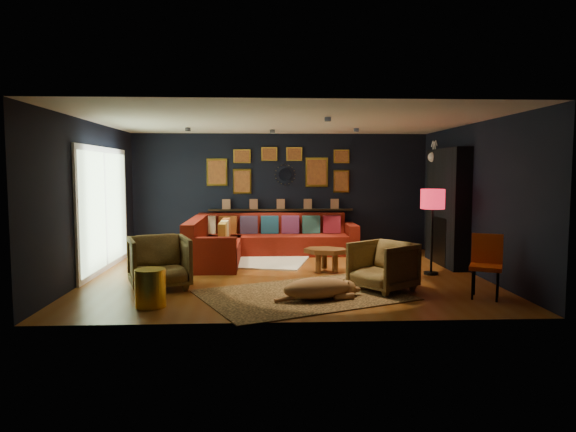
{
  "coord_description": "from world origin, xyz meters",
  "views": [
    {
      "loc": [
        -0.38,
        -8.64,
        1.77
      ],
      "look_at": [
        0.05,
        0.3,
        0.99
      ],
      "focal_mm": 32.0,
      "sensor_mm": 36.0,
      "label": 1
    }
  ],
  "objects_px": {
    "sectional": "(252,242)",
    "armchair_right": "(383,264)",
    "pouf": "(212,259)",
    "dog": "(317,284)",
    "coffee_table": "(326,253)",
    "gold_stool": "(150,288)",
    "floor_lamp": "(433,203)",
    "armchair_left": "(159,260)",
    "orange_chair": "(486,260)"
  },
  "relations": [
    {
      "from": "coffee_table",
      "to": "gold_stool",
      "type": "height_order",
      "value": "gold_stool"
    },
    {
      "from": "gold_stool",
      "to": "orange_chair",
      "type": "distance_m",
      "value": 4.63
    },
    {
      "from": "armchair_left",
      "to": "floor_lamp",
      "type": "distance_m",
      "value": 4.61
    },
    {
      "from": "coffee_table",
      "to": "pouf",
      "type": "bearing_deg",
      "value": 175.25
    },
    {
      "from": "sectional",
      "to": "floor_lamp",
      "type": "height_order",
      "value": "floor_lamp"
    },
    {
      "from": "coffee_table",
      "to": "dog",
      "type": "height_order",
      "value": "dog"
    },
    {
      "from": "coffee_table",
      "to": "gold_stool",
      "type": "relative_size",
      "value": 1.8
    },
    {
      "from": "sectional",
      "to": "gold_stool",
      "type": "bearing_deg",
      "value": -108.33
    },
    {
      "from": "pouf",
      "to": "armchair_right",
      "type": "bearing_deg",
      "value": -30.66
    },
    {
      "from": "coffee_table",
      "to": "armchair_left",
      "type": "height_order",
      "value": "armchair_left"
    },
    {
      "from": "sectional",
      "to": "floor_lamp",
      "type": "relative_size",
      "value": 2.32
    },
    {
      "from": "gold_stool",
      "to": "floor_lamp",
      "type": "height_order",
      "value": "floor_lamp"
    },
    {
      "from": "pouf",
      "to": "floor_lamp",
      "type": "height_order",
      "value": "floor_lamp"
    },
    {
      "from": "sectional",
      "to": "pouf",
      "type": "relative_size",
      "value": 5.74
    },
    {
      "from": "floor_lamp",
      "to": "armchair_right",
      "type": "bearing_deg",
      "value": -134.08
    },
    {
      "from": "gold_stool",
      "to": "floor_lamp",
      "type": "distance_m",
      "value": 4.87
    },
    {
      "from": "armchair_right",
      "to": "floor_lamp",
      "type": "xyz_separation_m",
      "value": [
        1.11,
        1.15,
        0.83
      ]
    },
    {
      "from": "coffee_table",
      "to": "armchair_right",
      "type": "relative_size",
      "value": 1.11
    },
    {
      "from": "armchair_right",
      "to": "gold_stool",
      "type": "relative_size",
      "value": 1.62
    },
    {
      "from": "dog",
      "to": "armchair_left",
      "type": "bearing_deg",
      "value": 145.84
    },
    {
      "from": "coffee_table",
      "to": "pouf",
      "type": "relative_size",
      "value": 1.51
    },
    {
      "from": "sectional",
      "to": "dog",
      "type": "height_order",
      "value": "sectional"
    },
    {
      "from": "armchair_left",
      "to": "dog",
      "type": "xyz_separation_m",
      "value": [
        2.31,
        -0.82,
        -0.22
      ]
    },
    {
      "from": "coffee_table",
      "to": "floor_lamp",
      "type": "bearing_deg",
      "value": -8.74
    },
    {
      "from": "gold_stool",
      "to": "dog",
      "type": "bearing_deg",
      "value": 6.25
    },
    {
      "from": "gold_stool",
      "to": "armchair_left",
      "type": "bearing_deg",
      "value": 95.16
    },
    {
      "from": "pouf",
      "to": "floor_lamp",
      "type": "bearing_deg",
      "value": -6.64
    },
    {
      "from": "orange_chair",
      "to": "dog",
      "type": "relative_size",
      "value": 0.68
    },
    {
      "from": "coffee_table",
      "to": "armchair_left",
      "type": "xyz_separation_m",
      "value": [
        -2.67,
        -1.13,
        0.1
      ]
    },
    {
      "from": "orange_chair",
      "to": "dog",
      "type": "height_order",
      "value": "orange_chair"
    },
    {
      "from": "pouf",
      "to": "gold_stool",
      "type": "relative_size",
      "value": 1.19
    },
    {
      "from": "armchair_left",
      "to": "coffee_table",
      "type": "bearing_deg",
      "value": 3.19
    },
    {
      "from": "pouf",
      "to": "dog",
      "type": "height_order",
      "value": "dog"
    },
    {
      "from": "dog",
      "to": "sectional",
      "type": "bearing_deg",
      "value": 90.62
    },
    {
      "from": "gold_stool",
      "to": "orange_chair",
      "type": "height_order",
      "value": "orange_chair"
    },
    {
      "from": "coffee_table",
      "to": "dog",
      "type": "bearing_deg",
      "value": -100.41
    },
    {
      "from": "armchair_right",
      "to": "sectional",
      "type": "bearing_deg",
      "value": 177.43
    },
    {
      "from": "gold_stool",
      "to": "dog",
      "type": "xyz_separation_m",
      "value": [
        2.21,
        0.24,
        -0.03
      ]
    },
    {
      "from": "sectional",
      "to": "orange_chair",
      "type": "distance_m",
      "value": 4.84
    },
    {
      "from": "pouf",
      "to": "armchair_right",
      "type": "distance_m",
      "value": 3.13
    },
    {
      "from": "coffee_table",
      "to": "armchair_left",
      "type": "distance_m",
      "value": 2.9
    },
    {
      "from": "pouf",
      "to": "orange_chair",
      "type": "distance_m",
      "value": 4.55
    },
    {
      "from": "sectional",
      "to": "armchair_left",
      "type": "relative_size",
      "value": 3.89
    },
    {
      "from": "dog",
      "to": "coffee_table",
      "type": "bearing_deg",
      "value": 64.95
    },
    {
      "from": "dog",
      "to": "floor_lamp",
      "type": "bearing_deg",
      "value": 23.24
    },
    {
      "from": "armchair_left",
      "to": "orange_chair",
      "type": "relative_size",
      "value": 0.99
    },
    {
      "from": "sectional",
      "to": "floor_lamp",
      "type": "distance_m",
      "value": 3.74
    },
    {
      "from": "sectional",
      "to": "armchair_right",
      "type": "height_order",
      "value": "sectional"
    },
    {
      "from": "pouf",
      "to": "armchair_left",
      "type": "relative_size",
      "value": 0.68
    },
    {
      "from": "armchair_right",
      "to": "dog",
      "type": "relative_size",
      "value": 0.62
    }
  ]
}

